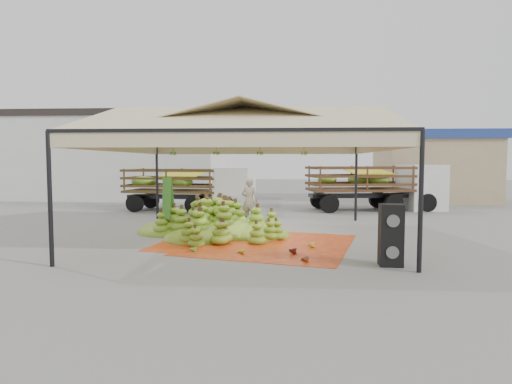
# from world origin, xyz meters

# --- Properties ---
(ground) EXTENTS (90.00, 90.00, 0.00)m
(ground) POSITION_xyz_m (0.00, 0.00, 0.00)
(ground) COLOR slate
(ground) RESTS_ON ground
(canopy_tent) EXTENTS (8.10, 8.10, 4.00)m
(canopy_tent) POSITION_xyz_m (0.00, 0.00, 3.30)
(canopy_tent) COLOR black
(canopy_tent) RESTS_ON ground
(building_white) EXTENTS (14.30, 6.30, 5.40)m
(building_white) POSITION_xyz_m (-10.00, 14.00, 2.71)
(building_white) COLOR silver
(building_white) RESTS_ON ground
(building_tan) EXTENTS (6.30, 5.30, 4.10)m
(building_tan) POSITION_xyz_m (10.00, 13.00, 2.07)
(building_tan) COLOR tan
(building_tan) RESTS_ON ground
(tarp_left) EXTENTS (4.59, 4.44, 0.01)m
(tarp_left) POSITION_xyz_m (-0.35, -0.83, 0.01)
(tarp_left) COLOR #CE4713
(tarp_left) RESTS_ON ground
(tarp_right) EXTENTS (5.24, 5.40, 0.01)m
(tarp_right) POSITION_xyz_m (0.81, -1.14, 0.01)
(tarp_right) COLOR #C55E12
(tarp_right) RESTS_ON ground
(banana_heap) EXTENTS (5.85, 5.09, 1.12)m
(banana_heap) POSITION_xyz_m (-1.05, 0.42, 0.56)
(banana_heap) COLOR #59861C
(banana_heap) RESTS_ON ground
(hand_yellow_a) EXTENTS (0.48, 0.41, 0.20)m
(hand_yellow_a) POSITION_xyz_m (1.82, -1.45, 0.10)
(hand_yellow_a) COLOR gold
(hand_yellow_a) RESTS_ON ground
(hand_yellow_b) EXTENTS (0.48, 0.44, 0.17)m
(hand_yellow_b) POSITION_xyz_m (0.02, -2.47, 0.09)
(hand_yellow_b) COLOR gold
(hand_yellow_b) RESTS_ON ground
(hand_red_a) EXTENTS (0.53, 0.45, 0.22)m
(hand_red_a) POSITION_xyz_m (1.29, -2.32, 0.11)
(hand_red_a) COLOR #502112
(hand_red_a) RESTS_ON ground
(hand_red_b) EXTENTS (0.45, 0.39, 0.19)m
(hand_red_b) POSITION_xyz_m (1.57, -3.22, 0.09)
(hand_red_b) COLOR #5F3015
(hand_red_b) RESTS_ON ground
(hand_green) EXTENTS (0.40, 0.33, 0.18)m
(hand_green) POSITION_xyz_m (-1.27, -2.23, 0.09)
(hand_green) COLOR #3B7819
(hand_green) RESTS_ON ground
(hanging_bunches) EXTENTS (4.74, 0.24, 0.20)m
(hanging_bunches) POSITION_xyz_m (-0.42, 1.52, 2.62)
(hanging_bunches) COLOR #437318
(hanging_bunches) RESTS_ON ground
(speaker_stack) EXTENTS (0.53, 0.46, 1.39)m
(speaker_stack) POSITION_xyz_m (3.54, -3.44, 0.69)
(speaker_stack) COLOR black
(speaker_stack) RESTS_ON ground
(banana_leaves) EXTENTS (0.96, 1.36, 3.70)m
(banana_leaves) POSITION_xyz_m (-2.28, -0.02, 0.00)
(banana_leaves) COLOR #2F681B
(banana_leaves) RESTS_ON ground
(vendor) EXTENTS (0.72, 0.57, 1.75)m
(vendor) POSITION_xyz_m (-0.13, 2.83, 0.87)
(vendor) COLOR gray
(vendor) RESTS_ON ground
(truck_left) EXTENTS (6.21, 2.73, 2.07)m
(truck_left) POSITION_xyz_m (-3.07, 6.94, 1.27)
(truck_left) COLOR #4A3618
(truck_left) RESTS_ON ground
(truck_right) EXTENTS (6.67, 3.23, 2.19)m
(truck_right) POSITION_xyz_m (5.82, 7.93, 1.35)
(truck_right) COLOR #512D1B
(truck_right) RESTS_ON ground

